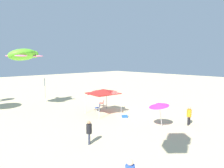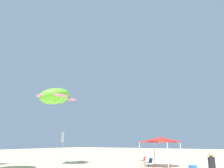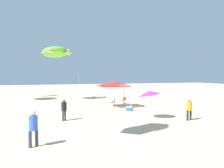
{
  "view_description": "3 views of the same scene",
  "coord_description": "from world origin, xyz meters",
  "views": [
    {
      "loc": [
        -15.81,
        15.47,
        6.04
      ],
      "look_at": [
        -0.56,
        1.05,
        3.46
      ],
      "focal_mm": 31.8,
      "sensor_mm": 36.0,
      "label": 1
    },
    {
      "loc": [
        -7.38,
        22.91,
        2.36
      ],
      "look_at": [
        -0.09,
        11.1,
        5.77
      ],
      "focal_mm": 37.64,
      "sensor_mm": 36.0,
      "label": 2
    },
    {
      "loc": [
        -21.92,
        9.26,
        3.55
      ],
      "look_at": [
        0.39,
        1.57,
        2.57
      ],
      "focal_mm": 35.42,
      "sensor_mm": 36.0,
      "label": 3
    }
  ],
  "objects": [
    {
      "name": "ground",
      "position": [
        0.0,
        0.0,
        -0.05
      ],
      "size": [
        120.0,
        120.0,
        0.1
      ],
      "primitive_type": "cube",
      "color": "beige"
    },
    {
      "name": "canopy_tent",
      "position": [
        0.68,
        1.26,
        2.52
      ],
      "size": [
        3.06,
        3.29,
        2.8
      ],
      "rotation": [
        0.0,
        0.0,
        -0.08
      ],
      "color": "#B7B7BC",
      "rests_on": "ground"
    },
    {
      "name": "folding_chair_left_of_tent",
      "position": [
        3.53,
        -1.04,
        0.47
      ],
      "size": [
        0.81,
        0.8,
        0.82
      ],
      "rotation": [
        0.0,
        0.0,
        2.29
      ],
      "color": "black",
      "rests_on": "ground"
    },
    {
      "name": "folding_chair_right_of_tent",
      "position": [
        1.98,
        0.9,
        0.47
      ],
      "size": [
        0.76,
        0.8,
        0.82
      ],
      "rotation": [
        0.0,
        0.0,
        2.63
      ],
      "color": "black",
      "rests_on": "ground"
    },
    {
      "name": "cooler_box",
      "position": [
        -1.98,
        0.59,
        0.2
      ],
      "size": [
        0.71,
        0.74,
        0.4
      ],
      "color": "blue",
      "rests_on": "ground"
    },
    {
      "name": "banner_flag",
      "position": [
        11.05,
        3.23,
        2.1
      ],
      "size": [
        0.36,
        0.06,
        3.49
      ],
      "color": "silver",
      "rests_on": "ground"
    },
    {
      "name": "person_watching_sky",
      "position": [
        -4.72,
        7.25,
        1.0
      ],
      "size": [
        0.41,
        0.41,
        1.71
      ],
      "rotation": [
        0.0,
        0.0,
        5.6
      ],
      "color": "#33384C",
      "rests_on": "ground"
    },
    {
      "name": "kite_turtle_lime",
      "position": [
        9.22,
        6.63,
        6.64
      ],
      "size": [
        4.51,
        4.58,
        1.92
      ],
      "rotation": [
        0.0,
        0.0,
        5.14
      ],
      "color": "#66D82D"
    }
  ]
}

